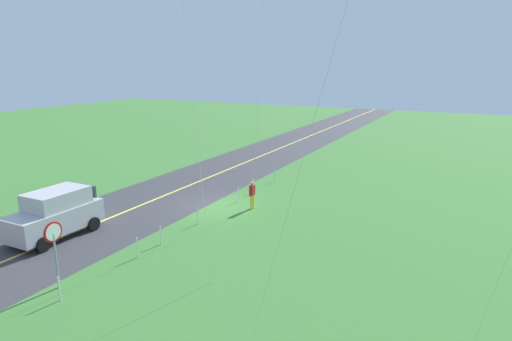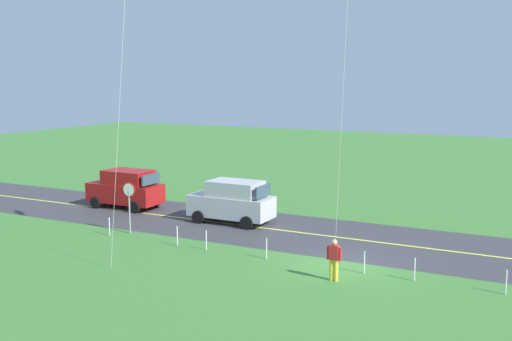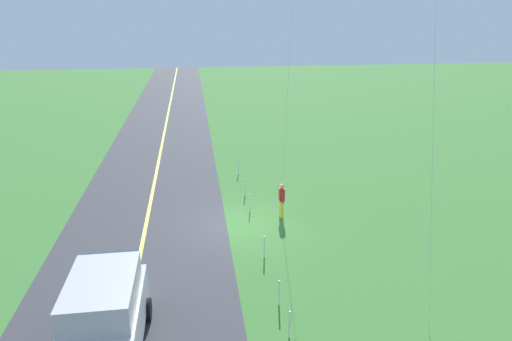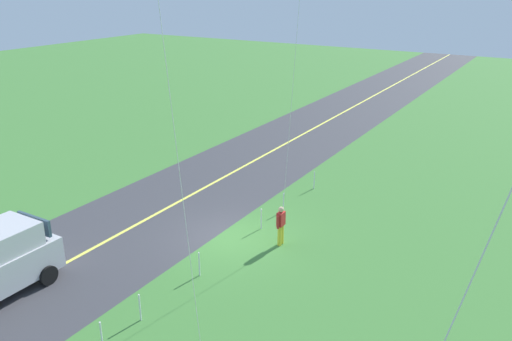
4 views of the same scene
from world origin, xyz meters
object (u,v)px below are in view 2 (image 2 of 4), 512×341
Objects in this scene: person_adult_near at (334,258)px; stop_sign at (129,197)px; car_suv_foreground at (232,201)px; car_parked_east_near at (126,188)px.

stop_sign is at bearing 77.43° from person_adult_near.
car_suv_foreground is 5.46m from stop_sign.
car_parked_east_near is at bearing -3.35° from car_suv_foreground.
person_adult_near is (-7.91, 6.36, -0.29)m from car_suv_foreground.
stop_sign is (-3.96, 4.66, 0.65)m from car_parked_east_near.
car_suv_foreground is 10.15m from person_adult_near.
stop_sign is (3.40, 4.23, 0.65)m from car_suv_foreground.
person_adult_near is at bearing 141.18° from car_suv_foreground.
person_adult_near is (-11.30, 2.14, -0.94)m from stop_sign.
stop_sign reaches higher than person_adult_near.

